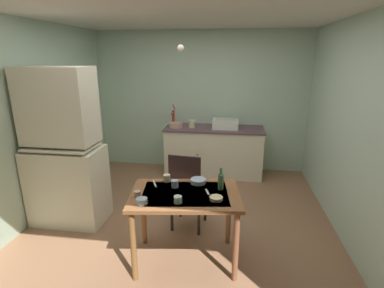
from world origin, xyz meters
TOP-DOWN VIEW (x-y plane):
  - ground_plane at (0.00, 0.00)m, footprint 5.09×5.09m
  - wall_back at (0.00, 2.09)m, footprint 3.92×0.10m
  - wall_left at (-1.96, 0.00)m, footprint 0.10×4.19m
  - wall_right at (1.96, 0.00)m, footprint 0.10×4.19m
  - ceiling_slab at (0.00, 0.00)m, footprint 3.92×4.19m
  - hutch_cabinet at (-1.44, -0.10)m, footprint 0.90×0.54m
  - counter_cabinet at (0.28, 1.72)m, footprint 1.72×0.64m
  - sink_basin at (0.48, 1.72)m, footprint 0.44×0.34m
  - hand_pump at (-0.45, 1.77)m, footprint 0.05×0.27m
  - mixing_bowl_counter at (-0.39, 1.67)m, footprint 0.25×0.25m
  - stoneware_crock at (-0.11, 1.70)m, footprint 0.12×0.12m
  - dining_table at (0.16, -0.68)m, footprint 1.16×0.84m
  - chair_far_side at (0.09, -0.10)m, footprint 0.45×0.45m
  - serving_bowl_wide at (0.48, -0.77)m, footprint 0.12×0.12m
  - soup_bowl_small at (-0.19, -0.95)m, footprint 0.11×0.11m
  - sauce_dish at (0.26, -0.42)m, footprint 0.17×0.17m
  - mug_dark at (0.04, -0.55)m, footprint 0.07×0.07m
  - teacup_mint at (0.13, -0.88)m, footprint 0.08×0.08m
  - mug_tall at (-0.28, -0.81)m, footprint 0.06×0.06m
  - teacup_cream at (-0.08, -0.43)m, footprint 0.08×0.08m
  - glass_bottle at (0.51, -0.54)m, footprint 0.06×0.06m
  - table_knife at (-0.19, -0.50)m, footprint 0.09×0.17m
  - teaspoon_near_bowl at (0.38, -0.62)m, footprint 0.06×0.13m
  - pendant_bulb at (-0.03, 0.22)m, footprint 0.08×0.08m

SIDE VIEW (x-z plane):
  - ground_plane at x=0.00m, z-range 0.00..0.00m
  - counter_cabinet at x=0.28m, z-range 0.00..0.86m
  - chair_far_side at x=0.09m, z-range 0.02..1.01m
  - dining_table at x=0.16m, z-range 0.27..1.05m
  - table_knife at x=-0.19m, z-range 0.77..0.78m
  - teaspoon_near_bowl at x=0.38m, z-range 0.77..0.78m
  - serving_bowl_wide at x=0.48m, z-range 0.77..0.80m
  - sauce_dish at x=0.26m, z-range 0.77..0.82m
  - soup_bowl_small at x=-0.19m, z-range 0.77..0.83m
  - mug_tall at x=-0.28m, z-range 0.77..0.83m
  - teacup_mint at x=0.13m, z-range 0.77..0.84m
  - mug_dark at x=0.04m, z-range 0.77..0.85m
  - teacup_cream at x=-0.08m, z-range 0.77..0.85m
  - glass_bottle at x=0.51m, z-range 0.75..0.98m
  - mixing_bowl_counter at x=-0.39m, z-range 0.86..0.94m
  - hutch_cabinet at x=-1.44m, z-range -0.06..1.90m
  - stoneware_crock at x=-0.11m, z-range 0.86..0.99m
  - sink_basin at x=0.48m, z-range 0.86..1.01m
  - hand_pump at x=-0.45m, z-range 0.84..1.23m
  - wall_back at x=0.00m, z-range 0.00..2.51m
  - wall_left at x=-1.96m, z-range 0.00..2.51m
  - wall_right at x=1.96m, z-range 0.00..2.51m
  - pendant_bulb at x=-0.03m, z-range 2.11..2.19m
  - ceiling_slab at x=0.00m, z-range 2.51..2.61m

